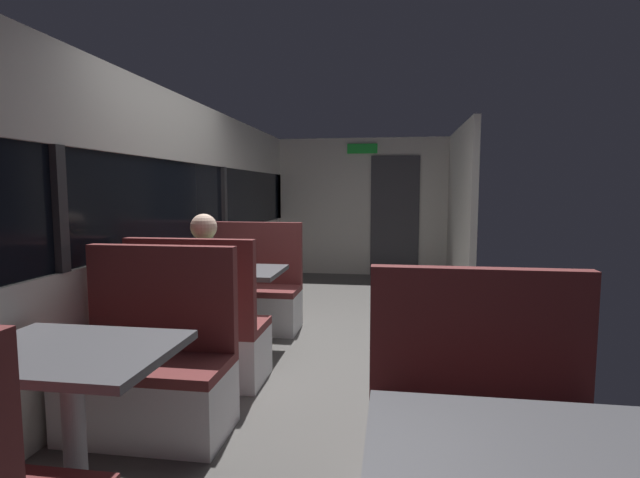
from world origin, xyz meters
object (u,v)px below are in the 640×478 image
bench_near_window_facing_entry (151,377)px  dining_table_mid_window (231,280)px  bench_mid_window_facing_entry (254,298)px  dining_table_near_window (71,370)px  bench_mid_window_facing_end (201,339)px  bench_front_aisle_facing_entry (482,457)px  seated_passenger (204,309)px

bench_near_window_facing_entry → dining_table_mid_window: bearing=90.0°
bench_mid_window_facing_entry → dining_table_near_window: bearing=-90.0°
dining_table_mid_window → bench_mid_window_facing_entry: size_ratio=0.82×
bench_mid_window_facing_end → bench_mid_window_facing_entry: size_ratio=1.00×
bench_mid_window_facing_end → bench_front_aisle_facing_entry: same height
bench_mid_window_facing_end → bench_mid_window_facing_entry: bearing=90.0°
dining_table_near_window → bench_mid_window_facing_entry: bench_mid_window_facing_entry is taller
seated_passenger → bench_near_window_facing_entry: bearing=-90.0°
bench_mid_window_facing_entry → bench_front_aisle_facing_entry: same height
bench_mid_window_facing_entry → seated_passenger: size_ratio=0.87×
bench_mid_window_facing_entry → seated_passenger: (0.00, -1.33, 0.21)m
dining_table_near_window → seated_passenger: bearing=90.0°
dining_table_near_window → bench_near_window_facing_entry: 0.77m
bench_mid_window_facing_end → bench_mid_window_facing_entry: 1.40m
seated_passenger → bench_mid_window_facing_end: bearing=-90.0°
bench_near_window_facing_entry → bench_mid_window_facing_end: (0.00, 0.75, 0.00)m
seated_passenger → dining_table_mid_window: bearing=90.0°
bench_mid_window_facing_end → seated_passenger: size_ratio=0.87×
dining_table_near_window → bench_front_aisle_facing_entry: (1.79, 0.10, -0.31)m
dining_table_near_window → seated_passenger: size_ratio=0.71×
dining_table_mid_window → dining_table_near_window: bearing=-90.0°
bench_near_window_facing_entry → seated_passenger: bearing=90.0°
bench_near_window_facing_entry → seated_passenger: size_ratio=0.87×
bench_mid_window_facing_end → bench_front_aisle_facing_entry: 2.24m
dining_table_mid_window → seated_passenger: 0.64m
dining_table_near_window → bench_front_aisle_facing_entry: 1.82m
bench_near_window_facing_entry → bench_front_aisle_facing_entry: 1.89m
bench_front_aisle_facing_entry → bench_mid_window_facing_end: bearing=142.9°
bench_near_window_facing_entry → bench_mid_window_facing_entry: 2.15m
dining_table_near_window → bench_mid_window_facing_end: 1.49m
dining_table_mid_window → bench_front_aisle_facing_entry: bench_front_aisle_facing_entry is taller
bench_near_window_facing_entry → dining_table_mid_window: bench_near_window_facing_entry is taller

